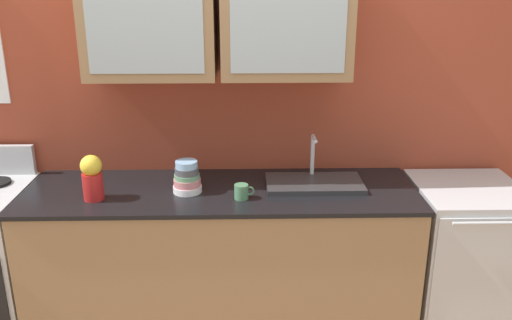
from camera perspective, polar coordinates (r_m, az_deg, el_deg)
name	(u,v)px	position (r m, az deg, el deg)	size (l,w,h in m)	color
back_wall_unit	(220,70)	(3.20, -3.86, 9.46)	(3.89, 0.47, 2.78)	#993D28
counter	(222,259)	(3.24, -3.57, -10.33)	(2.21, 0.68, 0.88)	#93704C
sink_faucet	(314,182)	(3.11, 6.15, -2.36)	(0.55, 0.30, 0.28)	#2D2D30
bowl_stack	(187,178)	(3.01, -7.28, -1.91)	(0.16, 0.16, 0.18)	white
vase	(92,177)	(3.00, -16.88, -1.72)	(0.11, 0.11, 0.25)	#B21E1E
cup_near_sink	(242,192)	(2.91, -1.51, -3.35)	(0.11, 0.08, 0.08)	#4C7F59
dishwasher	(462,256)	(3.49, 20.84, -9.46)	(0.60, 0.66, 0.88)	silver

